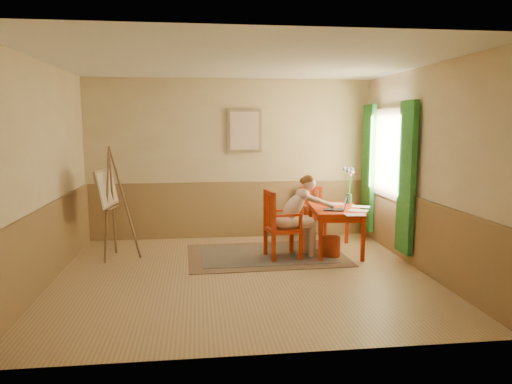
{
  "coord_description": "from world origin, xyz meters",
  "views": [
    {
      "loc": [
        -0.58,
        -6.18,
        2.01
      ],
      "look_at": [
        0.25,
        0.55,
        1.05
      ],
      "focal_mm": 33.53,
      "sensor_mm": 36.0,
      "label": 1
    }
  ],
  "objects": [
    {
      "name": "window",
      "position": [
        2.42,
        1.1,
        1.35
      ],
      "size": [
        0.12,
        2.01,
        2.2
      ],
      "color": "white",
      "rests_on": "room"
    },
    {
      "name": "rug",
      "position": [
        0.46,
        0.92,
        0.01
      ],
      "size": [
        2.45,
        1.67,
        0.02
      ],
      "color": "#8C7251",
      "rests_on": "room"
    },
    {
      "name": "table",
      "position": [
        1.56,
        1.01,
        0.63
      ],
      "size": [
        0.83,
        1.26,
        0.72
      ],
      "color": "red",
      "rests_on": "room"
    },
    {
      "name": "chair_back",
      "position": [
        1.43,
        1.95,
        0.45
      ],
      "size": [
        0.4,
        0.42,
        0.91
      ],
      "color": "red",
      "rests_on": "room"
    },
    {
      "name": "wastebasket",
      "position": [
        1.42,
        0.74,
        0.16
      ],
      "size": [
        0.35,
        0.35,
        0.31
      ],
      "primitive_type": "cylinder",
      "rotation": [
        0.0,
        0.0,
        0.24
      ],
      "color": "#A33515",
      "rests_on": "room"
    },
    {
      "name": "room",
      "position": [
        0.0,
        0.0,
        1.4
      ],
      "size": [
        5.04,
        4.54,
        2.84
      ],
      "color": "tan",
      "rests_on": "ground"
    },
    {
      "name": "chair_left",
      "position": [
        0.63,
        0.74,
        0.52
      ],
      "size": [
        0.54,
        0.53,
        1.04
      ],
      "color": "red",
      "rests_on": "room"
    },
    {
      "name": "easel",
      "position": [
        -1.9,
        1.09,
        1.01
      ],
      "size": [
        0.61,
        0.76,
        1.7
      ],
      "color": "brown",
      "rests_on": "room"
    },
    {
      "name": "wall_portrait",
      "position": [
        0.25,
        2.2,
        1.9
      ],
      "size": [
        0.6,
        0.05,
        0.76
      ],
      "color": "#937955",
      "rests_on": "room"
    },
    {
      "name": "papers",
      "position": [
        1.78,
        0.84,
        0.72
      ],
      "size": [
        0.66,
        1.2,
        0.0
      ],
      "color": "white",
      "rests_on": "table"
    },
    {
      "name": "wainscot",
      "position": [
        0.0,
        0.8,
        0.5
      ],
      "size": [
        5.0,
        4.5,
        1.0
      ],
      "color": "#9E7C4E",
      "rests_on": "room"
    },
    {
      "name": "figure",
      "position": [
        0.93,
        0.79,
        0.69
      ],
      "size": [
        0.96,
        0.48,
        1.26
      ],
      "color": "beige",
      "rests_on": "room"
    },
    {
      "name": "laptop",
      "position": [
        1.52,
        0.75,
        0.76
      ],
      "size": [
        0.41,
        0.31,
        0.22
      ],
      "color": "#1E2338",
      "rests_on": "table"
    },
    {
      "name": "vase",
      "position": [
        1.9,
        1.39,
        1.0
      ],
      "size": [
        0.2,
        0.3,
        0.6
      ],
      "color": "#3F724C",
      "rests_on": "table"
    }
  ]
}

